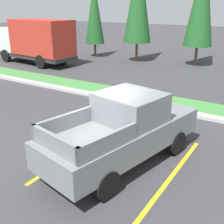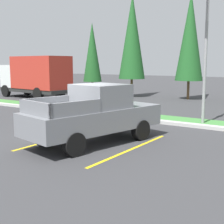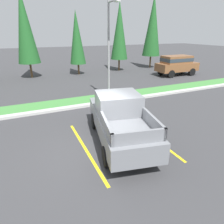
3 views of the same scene
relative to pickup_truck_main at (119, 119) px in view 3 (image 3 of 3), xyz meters
name	(u,v)px [view 3 (image 3 of 3)]	position (x,y,z in m)	size (l,w,h in m)	color
ground_plane	(100,148)	(-0.96, -0.20, -1.04)	(120.00, 120.00, 0.00)	#38383A
parking_line_near	(86,149)	(-1.56, -0.05, -1.04)	(0.12, 4.80, 0.01)	yellow
parking_line_far	(149,134)	(1.54, -0.05, -1.04)	(0.12, 4.80, 0.01)	yellow
curb_strip	(71,107)	(-0.96, 4.80, -0.97)	(56.00, 0.40, 0.15)	#B2B2AD
grass_median	(67,103)	(-0.96, 5.90, -1.01)	(56.00, 1.80, 0.06)	#42843D
pickup_truck_main	(119,119)	(0.00, 0.00, 0.00)	(2.92, 5.50, 2.10)	black
suv_distant	(177,64)	(11.96, 10.17, 0.20)	(4.62, 2.00, 2.10)	black
street_light	(110,45)	(2.00, 5.54, 2.62)	(0.24, 1.49, 6.24)	gray
cypress_tree_center	(25,27)	(-2.52, 15.48, 3.84)	(2.15, 2.15, 8.29)	brown
cypress_tree_right_inner	(77,38)	(2.42, 15.12, 2.83)	(1.71, 1.71, 6.57)	brown
cypress_tree_rightmost	(119,31)	(7.60, 15.40, 3.48)	(1.99, 1.99, 7.67)	brown
cypress_tree_far_right	(153,26)	(12.30, 15.60, 4.06)	(2.25, 2.25, 8.66)	brown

